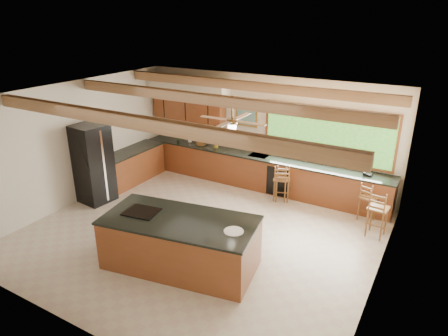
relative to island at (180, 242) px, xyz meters
The scene contains 9 objects.
ground 1.28m from the island, 105.45° to the left, with size 7.20×7.20×0.00m, color beige.
room_shell 2.52m from the island, 105.11° to the left, with size 7.27×6.54×3.02m.
counter_run 3.83m from the island, 107.21° to the left, with size 7.12×3.10×1.24m.
island is the anchor object (origin of this frame).
refrigerator 3.77m from the island, 160.81° to the left, with size 0.85×0.83×1.99m.
bar_stool_a 3.58m from the island, 80.69° to the left, with size 0.47×0.47×1.00m.
bar_stool_b 3.57m from the island, 81.58° to the left, with size 0.43×0.43×0.97m.
bar_stool_c 4.43m from the island, 52.94° to the left, with size 0.43×0.43×0.95m.
bar_stool_d 4.18m from the island, 44.33° to the left, with size 0.43×0.43×1.09m.
Camera 1 is at (4.23, -6.29, 4.52)m, focal length 32.00 mm.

